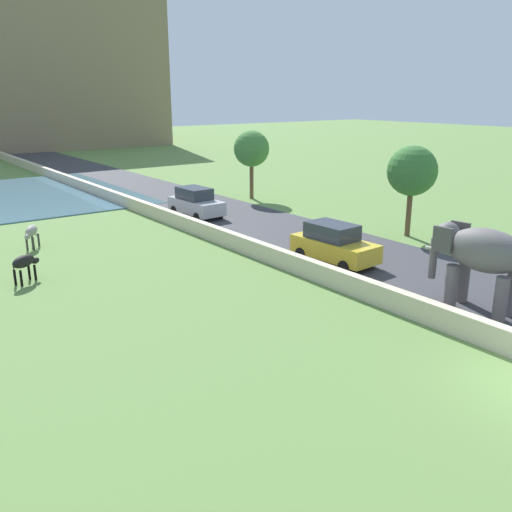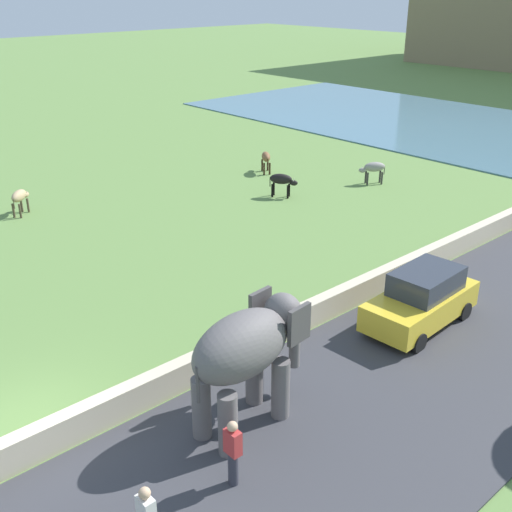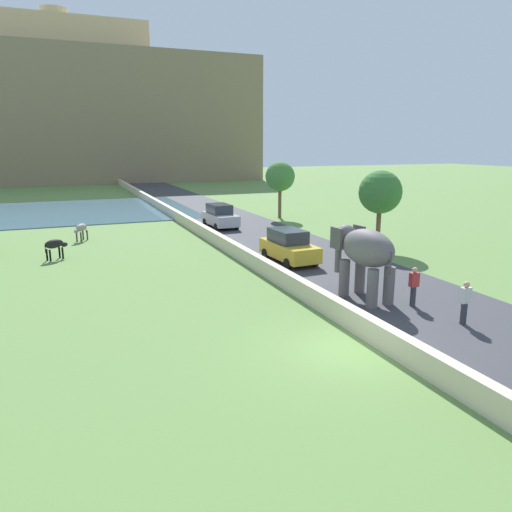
{
  "view_description": "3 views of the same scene",
  "coord_description": "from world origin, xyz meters",
  "px_view_note": "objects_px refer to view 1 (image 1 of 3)",
  "views": [
    {
      "loc": [
        -13.27,
        -5.61,
        7.29
      ],
      "look_at": [
        -2.46,
        8.85,
        1.89
      ],
      "focal_mm": 38.12,
      "sensor_mm": 36.0,
      "label": 1
    },
    {
      "loc": [
        12.44,
        -3.88,
        9.61
      ],
      "look_at": [
        -1.16,
        8.37,
        1.56
      ],
      "focal_mm": 43.85,
      "sensor_mm": 36.0,
      "label": 2
    },
    {
      "loc": [
        -7.87,
        -11.95,
        6.32
      ],
      "look_at": [
        0.36,
        8.14,
        1.23
      ],
      "focal_mm": 33.82,
      "sensor_mm": 36.0,
      "label": 3
    }
  ],
  "objects_px": {
    "cow_grey": "(31,232)",
    "cow_black": "(25,262)",
    "car_yellow": "(334,244)",
    "car_silver": "(196,202)",
    "elephant": "(479,255)"
  },
  "relations": [
    {
      "from": "cow_black",
      "to": "cow_grey",
      "type": "bearing_deg",
      "value": 72.19
    },
    {
      "from": "car_yellow",
      "to": "cow_black",
      "type": "bearing_deg",
      "value": 154.73
    },
    {
      "from": "cow_grey",
      "to": "cow_black",
      "type": "bearing_deg",
      "value": -107.81
    },
    {
      "from": "elephant",
      "to": "car_silver",
      "type": "height_order",
      "value": "elephant"
    },
    {
      "from": "elephant",
      "to": "cow_black",
      "type": "bearing_deg",
      "value": 133.24
    },
    {
      "from": "cow_black",
      "to": "cow_grey",
      "type": "xyz_separation_m",
      "value": [
        1.61,
        5.0,
        0.0
      ]
    },
    {
      "from": "elephant",
      "to": "car_yellow",
      "type": "height_order",
      "value": "elephant"
    },
    {
      "from": "car_silver",
      "to": "cow_black",
      "type": "xyz_separation_m",
      "value": [
        -11.72,
        -6.42,
        -0.06
      ]
    },
    {
      "from": "cow_black",
      "to": "car_yellow",
      "type": "bearing_deg",
      "value": -25.27
    },
    {
      "from": "car_silver",
      "to": "cow_black",
      "type": "relative_size",
      "value": 3.02
    },
    {
      "from": "car_yellow",
      "to": "car_silver",
      "type": "height_order",
      "value": "same"
    },
    {
      "from": "elephant",
      "to": "car_silver",
      "type": "relative_size",
      "value": 0.87
    },
    {
      "from": "elephant",
      "to": "car_silver",
      "type": "bearing_deg",
      "value": 89.94
    },
    {
      "from": "car_yellow",
      "to": "cow_grey",
      "type": "bearing_deg",
      "value": 133.84
    },
    {
      "from": "car_yellow",
      "to": "car_silver",
      "type": "bearing_deg",
      "value": 90.0
    }
  ]
}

